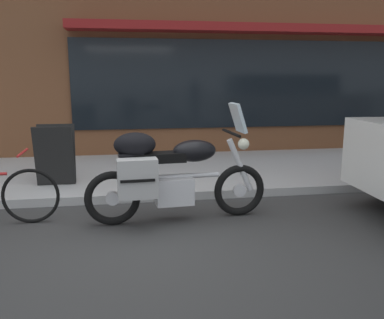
# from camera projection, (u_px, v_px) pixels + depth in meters

# --- Properties ---
(ground_plane) EXTENTS (80.00, 80.00, 0.00)m
(ground_plane) POSITION_uv_depth(u_px,v_px,m) (144.00, 237.00, 4.42)
(ground_plane) COLOR #353535
(touring_motorcycle) EXTENTS (2.19, 0.76, 1.40)m
(touring_motorcycle) POSITION_uv_depth(u_px,v_px,m) (168.00, 172.00, 4.78)
(touring_motorcycle) COLOR black
(touring_motorcycle) RESTS_ON ground_plane
(sandwich_board_sign) EXTENTS (0.55, 0.40, 0.89)m
(sandwich_board_sign) POSITION_uv_depth(u_px,v_px,m) (55.00, 155.00, 6.05)
(sandwich_board_sign) COLOR black
(sandwich_board_sign) RESTS_ON sidewalk_curb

